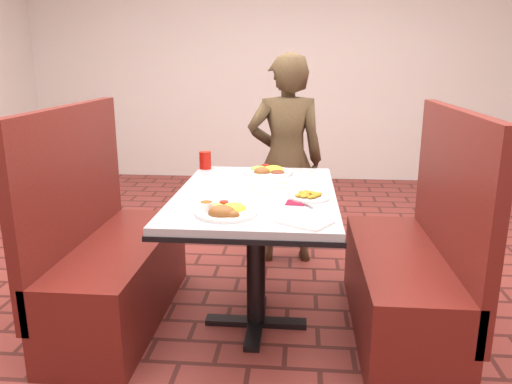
{
  "coord_description": "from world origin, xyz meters",
  "views": [
    {
      "loc": [
        0.22,
        -2.44,
        1.4
      ],
      "look_at": [
        0.0,
        0.0,
        0.75
      ],
      "focal_mm": 35.0,
      "sensor_mm": 36.0,
      "label": 1
    }
  ],
  "objects_px": {
    "booth_bench_left": "(110,263)",
    "near_dinner_plate": "(225,208)",
    "booth_bench_right": "(410,274)",
    "plantain_plate": "(309,196)",
    "dining_table": "(256,210)",
    "far_dinner_plate": "(268,169)",
    "red_tumbler": "(205,160)",
    "diner_person": "(286,161)"
  },
  "relations": [
    {
      "from": "diner_person",
      "to": "booth_bench_right",
      "type": "bearing_deg",
      "value": 117.38
    },
    {
      "from": "red_tumbler",
      "to": "booth_bench_right",
      "type": "bearing_deg",
      "value": -24.45
    },
    {
      "from": "booth_bench_left",
      "to": "booth_bench_right",
      "type": "relative_size",
      "value": 1.0
    },
    {
      "from": "booth_bench_right",
      "to": "plantain_plate",
      "type": "bearing_deg",
      "value": -169.37
    },
    {
      "from": "dining_table",
      "to": "red_tumbler",
      "type": "xyz_separation_m",
      "value": [
        -0.36,
        0.53,
        0.15
      ]
    },
    {
      "from": "plantain_plate",
      "to": "red_tumbler",
      "type": "relative_size",
      "value": 1.82
    },
    {
      "from": "far_dinner_plate",
      "to": "red_tumbler",
      "type": "distance_m",
      "value": 0.41
    },
    {
      "from": "booth_bench_left",
      "to": "red_tumbler",
      "type": "distance_m",
      "value": 0.83
    },
    {
      "from": "booth_bench_right",
      "to": "far_dinner_plate",
      "type": "distance_m",
      "value": 0.98
    },
    {
      "from": "booth_bench_left",
      "to": "plantain_plate",
      "type": "bearing_deg",
      "value": -5.32
    },
    {
      "from": "diner_person",
      "to": "red_tumbler",
      "type": "xyz_separation_m",
      "value": [
        -0.48,
        -0.43,
        0.08
      ]
    },
    {
      "from": "far_dinner_plate",
      "to": "booth_bench_right",
      "type": "bearing_deg",
      "value": -29.12
    },
    {
      "from": "booth_bench_right",
      "to": "near_dinner_plate",
      "type": "height_order",
      "value": "booth_bench_right"
    },
    {
      "from": "dining_table",
      "to": "booth_bench_left",
      "type": "xyz_separation_m",
      "value": [
        -0.8,
        0.0,
        -0.32
      ]
    },
    {
      "from": "diner_person",
      "to": "booth_bench_left",
      "type": "bearing_deg",
      "value": 37.99
    },
    {
      "from": "diner_person",
      "to": "far_dinner_plate",
      "type": "height_order",
      "value": "diner_person"
    },
    {
      "from": "booth_bench_left",
      "to": "booth_bench_right",
      "type": "height_order",
      "value": "same"
    },
    {
      "from": "red_tumbler",
      "to": "plantain_plate",
      "type": "bearing_deg",
      "value": -44.86
    },
    {
      "from": "booth_bench_left",
      "to": "near_dinner_plate",
      "type": "relative_size",
      "value": 4.44
    },
    {
      "from": "diner_person",
      "to": "plantain_plate",
      "type": "relative_size",
      "value": 7.43
    },
    {
      "from": "dining_table",
      "to": "booth_bench_left",
      "type": "distance_m",
      "value": 0.86
    },
    {
      "from": "booth_bench_left",
      "to": "diner_person",
      "type": "distance_m",
      "value": 1.38
    },
    {
      "from": "booth_bench_right",
      "to": "red_tumbler",
      "type": "distance_m",
      "value": 1.36
    },
    {
      "from": "near_dinner_plate",
      "to": "plantain_plate",
      "type": "height_order",
      "value": "near_dinner_plate"
    },
    {
      "from": "booth_bench_left",
      "to": "far_dinner_plate",
      "type": "xyz_separation_m",
      "value": [
        0.83,
        0.43,
        0.45
      ]
    },
    {
      "from": "booth_bench_right",
      "to": "diner_person",
      "type": "distance_m",
      "value": 1.23
    },
    {
      "from": "booth_bench_right",
      "to": "booth_bench_left",
      "type": "bearing_deg",
      "value": 180.0
    },
    {
      "from": "far_dinner_plate",
      "to": "red_tumbler",
      "type": "height_order",
      "value": "red_tumbler"
    },
    {
      "from": "plantain_plate",
      "to": "dining_table",
      "type": "bearing_deg",
      "value": 159.73
    },
    {
      "from": "booth_bench_left",
      "to": "booth_bench_right",
      "type": "distance_m",
      "value": 1.6
    },
    {
      "from": "booth_bench_right",
      "to": "diner_person",
      "type": "relative_size",
      "value": 0.83
    },
    {
      "from": "booth_bench_right",
      "to": "near_dinner_plate",
      "type": "xyz_separation_m",
      "value": [
        -0.9,
        -0.39,
        0.45
      ]
    },
    {
      "from": "booth_bench_left",
      "to": "diner_person",
      "type": "relative_size",
      "value": 0.83
    },
    {
      "from": "plantain_plate",
      "to": "near_dinner_plate",
      "type": "bearing_deg",
      "value": -141.78
    },
    {
      "from": "dining_table",
      "to": "diner_person",
      "type": "relative_size",
      "value": 0.84
    },
    {
      "from": "red_tumbler",
      "to": "dining_table",
      "type": "bearing_deg",
      "value": -55.64
    },
    {
      "from": "dining_table",
      "to": "far_dinner_plate",
      "type": "xyz_separation_m",
      "value": [
        0.03,
        0.43,
        0.12
      ]
    },
    {
      "from": "booth_bench_right",
      "to": "red_tumbler",
      "type": "bearing_deg",
      "value": 155.55
    },
    {
      "from": "far_dinner_plate",
      "to": "near_dinner_plate",
      "type": "bearing_deg",
      "value": -99.39
    },
    {
      "from": "dining_table",
      "to": "red_tumbler",
      "type": "bearing_deg",
      "value": 124.36
    },
    {
      "from": "booth_bench_right",
      "to": "plantain_plate",
      "type": "xyz_separation_m",
      "value": [
        -0.53,
        -0.1,
        0.43
      ]
    },
    {
      "from": "plantain_plate",
      "to": "booth_bench_left",
      "type": "bearing_deg",
      "value": 174.68
    }
  ]
}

